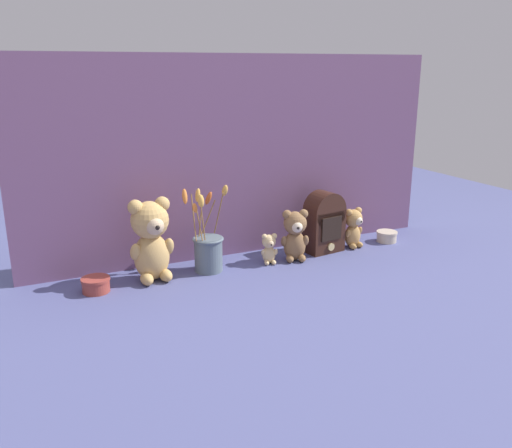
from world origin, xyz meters
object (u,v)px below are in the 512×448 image
teddy_bear_large (151,238)px  decorative_tin_short (96,285)px  teddy_bear_tiny (270,248)px  flower_vase (208,249)px  decorative_tin_tall (387,236)px  vintage_radio (324,221)px  teddy_bear_medium (295,234)px  teddy_bear_small (353,227)px

teddy_bear_large → decorative_tin_short: (-0.21, -0.03, -0.13)m
teddy_bear_tiny → flower_vase: flower_vase is taller
flower_vase → decorative_tin_short: bearing=-176.0°
decorative_tin_tall → vintage_radio: bearing=178.3°
teddy_bear_large → vintage_radio: size_ratio=1.19×
decorative_tin_short → flower_vase: bearing=4.0°
teddy_bear_medium → vintage_radio: (0.16, 0.05, 0.02)m
teddy_bear_tiny → vintage_radio: size_ratio=0.48×
decorative_tin_short → teddy_bear_large: bearing=7.6°
teddy_bear_large → teddy_bear_small: (0.87, 0.00, -0.07)m
teddy_bear_large → teddy_bear_tiny: teddy_bear_large is taller
teddy_bear_tiny → decorative_tin_tall: teddy_bear_tiny is taller
teddy_bear_tiny → decorative_tin_short: 0.67m
teddy_bear_medium → vintage_radio: bearing=15.6°
decorative_tin_short → teddy_bear_tiny: bearing=-0.2°
flower_vase → decorative_tin_tall: (0.84, -0.00, -0.06)m
teddy_bear_tiny → decorative_tin_tall: (0.60, 0.03, -0.04)m
vintage_radio → decorative_tin_short: bearing=-177.7°
teddy_bear_small → decorative_tin_short: (-1.08, -0.03, -0.06)m
teddy_bear_small → decorative_tin_tall: teddy_bear_small is taller
flower_vase → teddy_bear_tiny: bearing=-7.4°
teddy_bear_large → teddy_bear_small: bearing=0.2°
flower_vase → decorative_tin_short: (-0.42, -0.03, -0.06)m
decorative_tin_tall → teddy_bear_large: bearing=-180.0°
teddy_bear_small → teddy_bear_tiny: bearing=-175.6°
decorative_tin_tall → decorative_tin_short: 1.26m
decorative_tin_tall → decorative_tin_short: bearing=-178.7°
flower_vase → vintage_radio: flower_vase is taller
teddy_bear_small → decorative_tin_short: size_ratio=1.74×
teddy_bear_medium → teddy_bear_tiny: (-0.11, 0.01, -0.04)m
teddy_bear_large → teddy_bear_medium: size_ratio=1.46×
teddy_bear_large → teddy_bear_medium: bearing=-3.6°
teddy_bear_small → teddy_bear_tiny: size_ratio=1.40×
teddy_bear_large → teddy_bear_medium: 0.57m
teddy_bear_medium → flower_vase: flower_vase is taller
teddy_bear_small → flower_vase: 0.66m
decorative_tin_tall → teddy_bear_small: bearing=179.4°
teddy_bear_small → teddy_bear_tiny: 0.42m
teddy_bear_medium → teddy_bear_small: 0.31m
vintage_radio → flower_vase: bearing=-179.1°
teddy_bear_medium → decorative_tin_short: (-0.77, 0.01, -0.08)m
teddy_bear_large → teddy_bear_medium: (0.57, -0.04, -0.05)m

